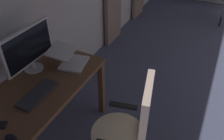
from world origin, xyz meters
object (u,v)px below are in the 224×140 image
Objects in this scene: computer_monitor at (29,48)px; laptop at (69,59)px; desk at (38,97)px; office_chair at (126,138)px; computer_keyboard at (38,94)px; computer_mouse at (11,138)px.

computer_monitor reaches higher than laptop.
office_chair is at bearing 93.16° from desk.
laptop is at bearing 131.61° from computer_monitor.
computer_keyboard is 0.45m from computer_mouse.
office_chair is at bearing 51.13° from laptop.
computer_keyboard is at bearing 46.45° from computer_monitor.
computer_mouse is (0.94, 0.16, -0.04)m from laptop.
desk is 0.46m from computer_monitor.
computer_monitor reaches higher than computer_keyboard.
office_chair is 0.95m from laptop.
computer_monitor is 0.46m from computer_keyboard.
computer_keyboard is at bearing 84.62° from office_chair.
computer_keyboard is at bearing -9.03° from laptop.
office_chair is 0.82m from computer_keyboard.
computer_keyboard is 0.51m from laptop.
office_chair is (-0.05, 0.85, -0.14)m from desk.
desk is 13.71× the size of computer_mouse.
laptop reaches higher than computer_mouse.
office_chair reaches higher than computer_keyboard.
laptop is 4.01× the size of computer_mouse.
laptop is (-0.23, 0.26, -0.18)m from computer_monitor.
desk is 0.15m from computer_keyboard.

